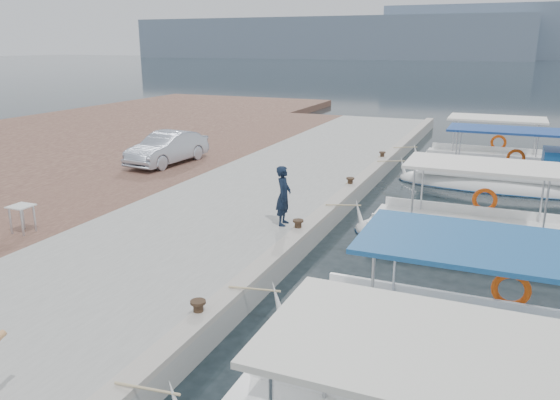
# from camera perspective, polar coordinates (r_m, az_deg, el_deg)

# --- Properties ---
(ground) EXTENTS (400.00, 400.00, 0.00)m
(ground) POSITION_cam_1_polar(r_m,az_deg,el_deg) (12.99, 0.95, -7.65)
(ground) COLOR black
(ground) RESTS_ON ground
(concrete_quay) EXTENTS (6.00, 40.00, 0.50)m
(concrete_quay) POSITION_cam_1_polar(r_m,az_deg,el_deg) (18.36, -1.96, 0.33)
(concrete_quay) COLOR #979792
(concrete_quay) RESTS_ON ground
(quay_curb) EXTENTS (0.44, 40.00, 0.12)m
(quay_curb) POSITION_cam_1_polar(r_m,az_deg,el_deg) (17.34, 6.42, 0.36)
(quay_curb) COLOR #A8A195
(quay_curb) RESTS_ON concrete_quay
(cobblestone_strip) EXTENTS (4.00, 40.00, 0.50)m
(cobblestone_strip) POSITION_cam_1_polar(r_m,az_deg,el_deg) (20.88, -14.55, 1.75)
(cobblestone_strip) COLOR brown
(cobblestone_strip) RESTS_ON ground
(fishing_caique_b) EXTENTS (7.76, 2.49, 2.83)m
(fishing_caique_b) POSITION_cam_1_polar(r_m,az_deg,el_deg) (10.02, 20.64, -15.66)
(fishing_caique_b) COLOR white
(fishing_caique_b) RESTS_ON ground
(fishing_caique_c) EXTENTS (6.29, 2.23, 2.83)m
(fishing_caique_c) POSITION_cam_1_polar(r_m,az_deg,el_deg) (15.59, 19.03, -3.94)
(fishing_caique_c) COLOR white
(fishing_caique_c) RESTS_ON ground
(fishing_caique_d) EXTENTS (7.89, 2.18, 2.83)m
(fishing_caique_d) POSITION_cam_1_polar(r_m,az_deg,el_deg) (22.00, 22.70, 1.55)
(fishing_caique_d) COLOR white
(fishing_caique_d) RESTS_ON ground
(fishing_caique_e) EXTENTS (6.46, 2.37, 2.83)m
(fishing_caique_e) POSITION_cam_1_polar(r_m,az_deg,el_deg) (25.20, 20.92, 3.31)
(fishing_caique_e) COLOR white
(fishing_caique_e) RESTS_ON ground
(mooring_bollards) EXTENTS (0.28, 20.28, 0.33)m
(mooring_bollards) POSITION_cam_1_polar(r_m,az_deg,el_deg) (14.16, 1.90, -2.60)
(mooring_bollards) COLOR black
(mooring_bollards) RESTS_ON concrete_quay
(fisherman) EXTENTS (0.46, 0.63, 1.62)m
(fisherman) POSITION_cam_1_polar(r_m,az_deg,el_deg) (14.55, 0.38, 0.45)
(fisherman) COLOR black
(fisherman) RESTS_ON concrete_quay
(parked_car) EXTENTS (1.70, 4.01, 1.29)m
(parked_car) POSITION_cam_1_polar(r_m,az_deg,el_deg) (22.64, -11.69, 5.34)
(parked_car) COLOR #AAB3C3
(parked_car) RESTS_ON cobblestone_strip
(folding_table) EXTENTS (0.55, 0.55, 0.73)m
(folding_table) POSITION_cam_1_polar(r_m,az_deg,el_deg) (15.50, -25.38, -1.26)
(folding_table) COLOR silver
(folding_table) RESTS_ON cobblestone_strip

